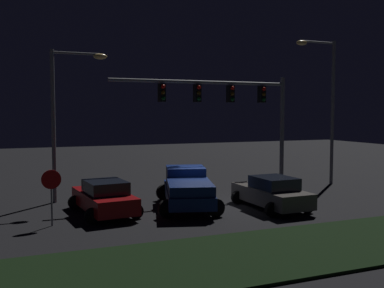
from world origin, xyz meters
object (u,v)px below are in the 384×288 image
Objects in this scene: car_sedan_far at (104,198)px; street_lamp_right at (326,95)px; pickup_truck at (187,186)px; traffic_signal_gantry at (231,102)px; car_sedan at (272,193)px; stop_sign at (51,187)px; street_lamp_left at (66,105)px.

street_lamp_right is (14.28, 3.05, 4.80)m from car_sedan_far.
traffic_signal_gantry is (3.74, 2.84, 4.03)m from pickup_truck.
car_sedan is at bearing -100.13° from pickup_truck.
car_sedan_far is 15.37m from street_lamp_right.
street_lamp_right is (10.37, 3.06, 4.54)m from pickup_truck.
stop_sign is (-9.96, -4.11, -3.47)m from traffic_signal_gantry.
traffic_signal_gantry is at bearing -178.10° from street_lamp_right.
street_lamp_left is at bearing 76.75° from stop_sign.
street_lamp_left reaches higher than car_sedan_far.
car_sedan_far is (-7.44, 1.77, 0.00)m from car_sedan.
traffic_signal_gantry is 11.32m from stop_sign.
car_sedan is at bearing -109.13° from car_sedan_far.
traffic_signal_gantry is 8.86m from street_lamp_left.
street_lamp_right is at bearing -1.69° from street_lamp_left.
traffic_signal_gantry reaches higher than car_sedan.
pickup_truck is at bearing 62.00° from car_sedan.
pickup_truck is at bearing -163.58° from street_lamp_right.
street_lamp_right reaches higher than street_lamp_left.
traffic_signal_gantry is 6.65m from street_lamp_right.
car_sedan is 0.59× the size of street_lamp_left.
street_lamp_right is (6.63, 0.22, 0.51)m from traffic_signal_gantry.
traffic_signal_gantry is at bearing -75.43° from car_sedan_far.
pickup_truck is 3.95m from car_sedan.
stop_sign is (-1.13, -4.78, -3.26)m from street_lamp_left.
street_lamp_right is (6.84, 4.82, 4.80)m from car_sedan.
traffic_signal_gantry is 1.37× the size of street_lamp_left.
street_lamp_left is 3.38× the size of stop_sign.
stop_sign is at bearing -165.38° from street_lamp_right.
traffic_signal_gantry is at bearing -36.32° from pickup_truck.
car_sedan_far is 0.44× the size of traffic_signal_gantry.
car_sedan and car_sedan_far have the same top height.
car_sedan_far is 2.04× the size of stop_sign.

